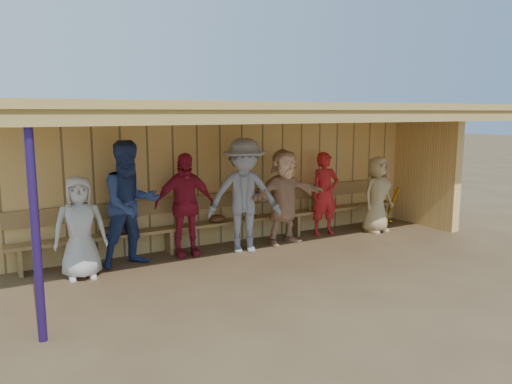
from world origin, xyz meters
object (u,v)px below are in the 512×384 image
Objects in this scene: player_d at (185,205)px; player_f at (284,197)px; player_g at (325,194)px; player_h at (377,195)px; bench at (235,215)px; player_b at (80,228)px; player_c at (130,204)px; player_e at (244,196)px.

player_f is at bearing 1.08° from player_d.
player_g is 1.08m from player_h.
player_h is at bearing -13.51° from bench.
player_f reaches higher than bench.
player_b is 0.98× the size of player_h.
player_d reaches higher than player_g.
player_h reaches higher than player_b.
player_h is at bearing 1.01° from player_d.
player_g is at bearing 11.24° from player_b.
bench is (-1.82, 0.31, -0.28)m from player_g.
bench is (1.10, 0.31, -0.33)m from player_d.
player_c is 2.10m from bench.
player_g is (4.65, 0.35, 0.06)m from player_b.
bench is at bearing 140.74° from player_f.
player_c reaches higher than bench.
player_f reaches higher than player_b.
player_h is 0.20× the size of bench.
player_d is 1.13× the size of player_h.
player_e is 1.21× the size of player_g.
player_d is at bearing 18.30° from player_b.
player_g is (2.91, 0.00, -0.05)m from player_d.
player_c is 1.14× the size of player_d.
player_h reaches higher than bench.
player_e reaches higher than bench.
player_d is 1.86m from player_f.
player_b is at bearing 175.98° from player_f.
player_f is at bearing 167.09° from player_h.
player_e is 0.26× the size of bench.
player_c reaches higher than player_f.
player_e is 2.96m from player_h.
player_e is at bearing 170.61° from player_h.
player_g reaches higher than player_b.
player_c is at bearing -169.13° from bench.
player_h is at bearing -11.10° from player_c.
bench is at bearing 19.95° from player_b.
player_c is (0.81, 0.26, 0.23)m from player_b.
player_d is at bearing -2.54° from player_c.
player_e is 1.12× the size of player_f.
bench is at bearing 177.36° from player_g.
player_b is 0.77× the size of player_e.
player_c is 3.84m from player_g.
player_f reaches higher than player_d.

